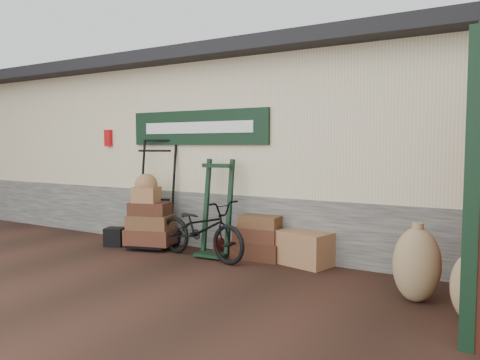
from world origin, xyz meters
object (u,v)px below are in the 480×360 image
Objects in this scene: wicker_hamper at (305,248)px; black_trunk at (115,237)px; porter_trolley at (155,192)px; suitcase_stack at (259,236)px; green_barrow at (216,208)px; bicycle at (201,226)px.

black_trunk is at bearing -171.29° from wicker_hamper.
porter_trolley is 2.51× the size of wicker_hamper.
green_barrow is at bearing -163.27° from suitcase_stack.
wicker_hamper is at bearing 0.00° from suitcase_stack.
porter_trolley is 2.45× the size of suitcase_stack.
suitcase_stack is 0.44× the size of bicycle.
bicycle is (-1.45, -0.45, 0.25)m from wicker_hamper.
suitcase_stack reaches higher than wicker_hamper.
green_barrow is 4.80× the size of black_trunk.
wicker_hamper is 2.37× the size of black_trunk.
suitcase_stack is at bearing 13.27° from green_barrow.
wicker_hamper is (1.36, 0.19, -0.49)m from green_barrow.
wicker_hamper is at bearing 8.71° from black_trunk.
porter_trolley is at bearing -176.32° from wicker_hamper.
porter_trolley is 5.94× the size of black_trunk.
porter_trolley is at bearing 85.44° from bicycle.
green_barrow is at bearing 9.28° from black_trunk.
bicycle is at bearing 1.20° from black_trunk.
wicker_hamper is 0.43× the size of bicycle.
wicker_hamper reaches higher than black_trunk.
green_barrow is (1.22, -0.02, -0.17)m from porter_trolley.
green_barrow is 0.37m from bicycle.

